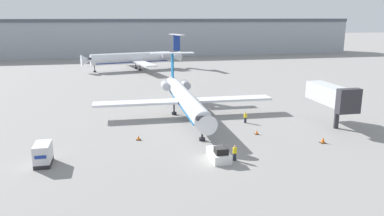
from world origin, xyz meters
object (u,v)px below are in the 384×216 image
airplane_main (185,98)px  pushback_tug (219,154)px  traffic_cone_right (257,132)px  airplane_parked_far_left (135,58)px  jet_bridge (332,96)px  traffic_cone_mid (323,140)px  traffic_cone_left (139,138)px  worker_by_wing (245,117)px  luggage_cart (43,154)px  worker_near_tug (235,153)px

airplane_main → pushback_tug: (0.05, -19.89, -2.30)m
pushback_tug → traffic_cone_right: size_ratio=6.15×
airplane_main → airplane_parked_far_left: size_ratio=1.01×
jet_bridge → traffic_cone_mid: bearing=-126.6°
traffic_cone_left → jet_bridge: jet_bridge is taller
traffic_cone_left → traffic_cone_mid: bearing=-14.9°
worker_by_wing → jet_bridge: size_ratio=0.17×
luggage_cart → airplane_parked_far_left: airplane_parked_far_left is taller
traffic_cone_mid → airplane_parked_far_left: bearing=104.5°
worker_by_wing → pushback_tug: bearing=-120.5°
airplane_main → traffic_cone_right: (7.67, -12.01, -2.62)m
luggage_cart → airplane_parked_far_left: bearing=78.8°
airplane_parked_far_left → pushback_tug: bearing=-86.6°
luggage_cart → worker_by_wing: 29.18m
worker_near_tug → traffic_cone_left: worker_near_tug is taller
luggage_cart → worker_by_wing: (27.00, 11.06, -0.33)m
airplane_parked_far_left → traffic_cone_right: bearing=-79.9°
airplane_parked_far_left → airplane_main: bearing=-85.5°
traffic_cone_mid → airplane_parked_far_left: airplane_parked_far_left is taller
worker_by_wing → traffic_cone_mid: worker_by_wing is taller
worker_near_tug → traffic_cone_right: (5.99, 8.51, -0.63)m
airplane_parked_far_left → jet_bridge: size_ratio=3.13×
worker_near_tug → jet_bridge: 21.30m
worker_near_tug → traffic_cone_mid: worker_near_tug is taller
pushback_tug → traffic_cone_right: pushback_tug is taller
luggage_cart → worker_near_tug: luggage_cart is taller
airplane_main → traffic_cone_left: airplane_main is taller
worker_by_wing → traffic_cone_right: (-0.42, -5.74, -0.56)m
pushback_tug → worker_by_wing: size_ratio=2.38×
airplane_main → pushback_tug: 20.02m
pushback_tug → airplane_parked_far_left: (-4.45, 75.75, 2.90)m
traffic_cone_left → airplane_parked_far_left: airplane_parked_far_left is taller
airplane_main → luggage_cart: (-18.91, -17.33, -1.73)m
traffic_cone_right → traffic_cone_left: bearing=176.7°
worker_by_wing → airplane_main: bearing=142.2°
traffic_cone_left → airplane_parked_far_left: (3.87, 66.94, 3.24)m
airplane_parked_far_left → worker_by_wing: bearing=-78.6°
traffic_cone_left → worker_near_tug: bearing=-43.5°
worker_near_tug → traffic_cone_mid: bearing=14.7°
worker_near_tug → worker_by_wing: bearing=65.8°
traffic_cone_mid → airplane_parked_far_left: (-18.94, 73.00, 3.15)m
traffic_cone_right → airplane_parked_far_left: airplane_parked_far_left is taller
traffic_cone_left → airplane_parked_far_left: bearing=86.7°
pushback_tug → jet_bridge: size_ratio=0.40×
airplane_main → traffic_cone_right: airplane_main is taller
worker_by_wing → jet_bridge: jet_bridge is taller
pushback_tug → worker_near_tug: worker_near_tug is taller
traffic_cone_right → traffic_cone_mid: 8.58m
luggage_cart → traffic_cone_right: size_ratio=4.77×
airplane_main → worker_near_tug: size_ratio=17.48×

